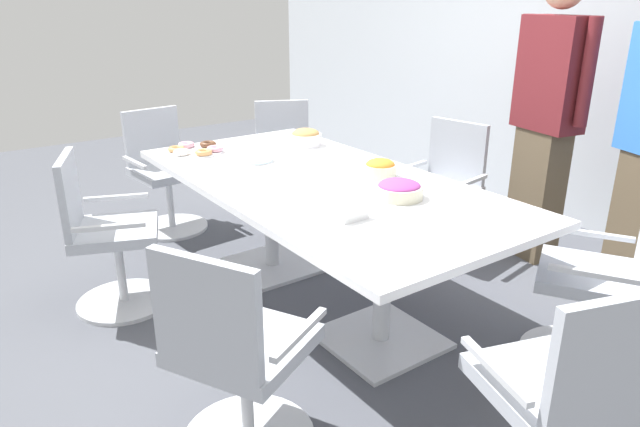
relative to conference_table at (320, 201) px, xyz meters
The scene contains 17 objects.
ground_plane 0.63m from the conference_table, ahead, with size 10.00×10.00×0.01m, color #4C4F56.
back_wall 2.52m from the conference_table, 90.00° to the left, with size 8.00×0.10×2.80m, color silver.
conference_table is the anchor object (origin of this frame).
office_chair_0 1.13m from the conference_table, 95.15° to the left, with size 0.62×0.62×0.91m.
office_chair_1 1.55m from the conference_table, 155.58° to the left, with size 0.72×0.72×0.91m.
office_chair_2 1.68m from the conference_table, 169.83° to the right, with size 0.59×0.59×0.91m.
office_chair_3 1.23m from the conference_table, 122.63° to the right, with size 0.70×0.70×0.91m.
office_chair_4 1.29m from the conference_table, 49.68° to the right, with size 0.73×0.73×0.91m.
office_chair_5 1.70m from the conference_table, ahead, with size 0.68×0.68×0.91m.
office_chair_6 1.49m from the conference_table, 29.58° to the left, with size 0.74×0.74×0.91m.
person_standing_0 1.65m from the conference_table, 78.65° to the left, with size 0.61×0.30×1.87m.
snack_bowl_cookies 0.82m from the conference_table, 151.75° to the left, with size 0.21×0.21×0.12m.
snack_bowl_chips_orange 0.38m from the conference_table, 63.56° to the left, with size 0.18×0.18×0.11m.
snack_bowl_candy_mix 0.53m from the conference_table, 17.25° to the left, with size 0.24×0.24×0.09m.
donut_platter 1.02m from the conference_table, 161.76° to the right, with size 0.36×0.35×0.04m.
plate_stack 0.56m from the conference_table, 169.32° to the right, with size 0.20×0.20×0.03m.
napkin_pile 0.62m from the conference_table, 23.32° to the right, with size 0.14×0.14×0.07m, color white.
Camera 1 is at (2.50, -1.77, 1.70)m, focal length 32.48 mm.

